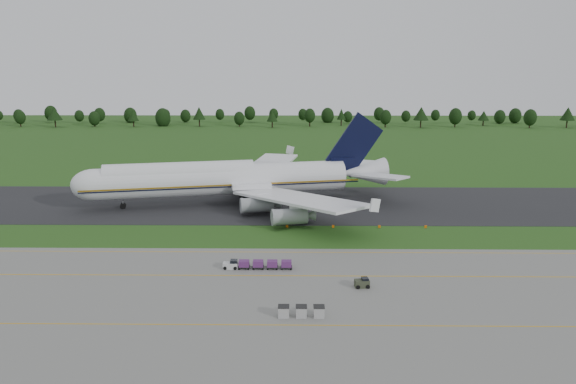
{
  "coord_description": "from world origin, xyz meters",
  "views": [
    {
      "loc": [
        2.5,
        -108.25,
        33.03
      ],
      "look_at": [
        1.12,
        2.0,
        8.75
      ],
      "focal_mm": 35.0,
      "sensor_mm": 36.0,
      "label": 1
    }
  ],
  "objects_px": {
    "baggage_train": "(257,264)",
    "uld_row": "(301,311)",
    "aircraft": "(229,179)",
    "utility_cart": "(362,284)",
    "edge_markers": "(356,227)"
  },
  "relations": [
    {
      "from": "baggage_train",
      "to": "edge_markers",
      "type": "relative_size",
      "value": 0.39
    },
    {
      "from": "uld_row",
      "to": "edge_markers",
      "type": "bearing_deg",
      "value": 74.55
    },
    {
      "from": "baggage_train",
      "to": "uld_row",
      "type": "bearing_deg",
      "value": -68.49
    },
    {
      "from": "aircraft",
      "to": "utility_cart",
      "type": "xyz_separation_m",
      "value": [
        26.71,
        -55.01,
        -5.71
      ]
    },
    {
      "from": "uld_row",
      "to": "baggage_train",
      "type": "bearing_deg",
      "value": 111.51
    },
    {
      "from": "aircraft",
      "to": "utility_cart",
      "type": "relative_size",
      "value": 33.75
    },
    {
      "from": "baggage_train",
      "to": "edge_markers",
      "type": "bearing_deg",
      "value": 52.36
    },
    {
      "from": "utility_cart",
      "to": "edge_markers",
      "type": "bearing_deg",
      "value": 85.41
    },
    {
      "from": "utility_cart",
      "to": "edge_markers",
      "type": "relative_size",
      "value": 0.08
    },
    {
      "from": "baggage_train",
      "to": "uld_row",
      "type": "height_order",
      "value": "uld_row"
    },
    {
      "from": "edge_markers",
      "to": "aircraft",
      "type": "bearing_deg",
      "value": 143.55
    },
    {
      "from": "utility_cart",
      "to": "edge_markers",
      "type": "distance_m",
      "value": 33.41
    },
    {
      "from": "uld_row",
      "to": "utility_cart",
      "type": "bearing_deg",
      "value": 48.26
    },
    {
      "from": "baggage_train",
      "to": "edge_markers",
      "type": "xyz_separation_m",
      "value": [
        19.48,
        25.26,
        -0.54
      ]
    },
    {
      "from": "baggage_train",
      "to": "utility_cart",
      "type": "relative_size",
      "value": 4.94
    }
  ]
}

